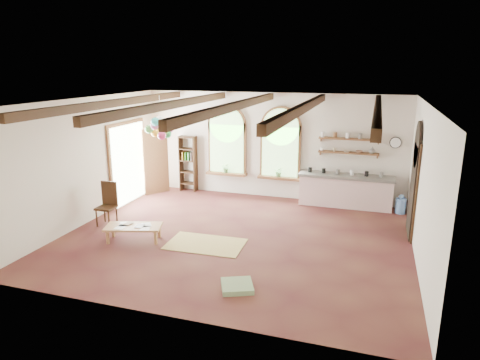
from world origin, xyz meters
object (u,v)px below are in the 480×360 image
at_px(coffee_table, 134,227).
at_px(balloon_cluster, 160,128).
at_px(side_chair, 107,213).
at_px(kitchen_counter, 345,190).

distance_m(coffee_table, balloon_cluster, 3.03).
height_order(side_chair, balloon_cluster, balloon_cluster).
bearing_deg(kitchen_counter, balloon_cluster, -159.09).
distance_m(side_chair, balloon_cluster, 2.65).
xyz_separation_m(kitchen_counter, side_chair, (-5.70, -3.39, -0.16)).
bearing_deg(coffee_table, kitchen_counter, 42.33).
xyz_separation_m(coffee_table, side_chair, (-1.20, 0.71, -0.00)).
bearing_deg(coffee_table, balloon_cluster, 99.54).
xyz_separation_m(side_chair, balloon_cluster, (0.83, 1.52, 2.01)).
xyz_separation_m(kitchen_counter, coffee_table, (-4.50, -4.10, -0.15)).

